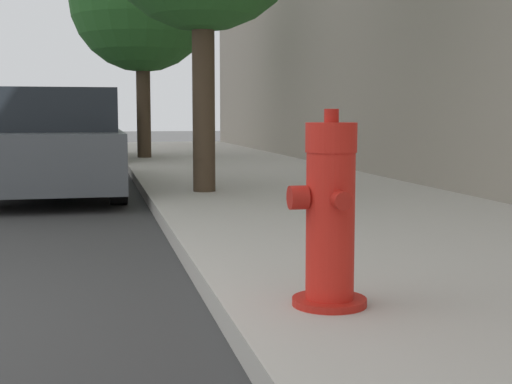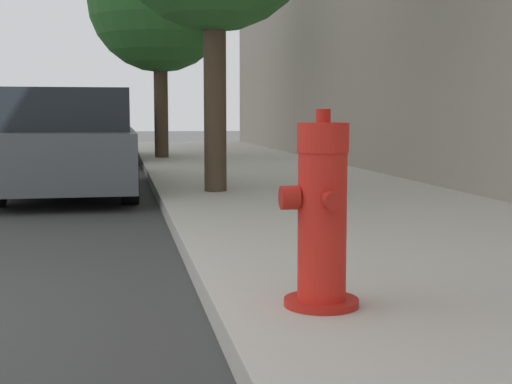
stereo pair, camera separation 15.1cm
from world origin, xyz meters
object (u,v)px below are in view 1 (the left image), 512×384
(fire_hydrant, at_px, (330,217))
(parked_car_mid, at_px, (69,133))
(street_tree_far, at_px, (142,0))
(parked_car_near, at_px, (56,144))

(fire_hydrant, height_order, parked_car_mid, parked_car_mid)
(fire_hydrant, bearing_deg, street_tree_far, 90.26)
(street_tree_far, bearing_deg, parked_car_mid, 179.35)
(fire_hydrant, xyz_separation_m, parked_car_near, (-1.56, 6.42, 0.10))
(parked_car_mid, height_order, street_tree_far, street_tree_far)
(fire_hydrant, relative_size, parked_car_mid, 0.24)
(fire_hydrant, xyz_separation_m, street_tree_far, (-0.05, 11.92, 2.80))
(parked_car_near, distance_m, parked_car_mid, 5.51)
(fire_hydrant, distance_m, street_tree_far, 12.24)
(parked_car_near, xyz_separation_m, parked_car_mid, (-0.01, 5.51, 0.01))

